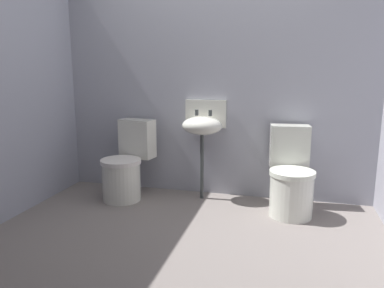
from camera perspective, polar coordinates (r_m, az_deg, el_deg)
The scene contains 6 objects.
ground_plane at distance 3.04m, azimuth -1.39°, elevation -14.86°, with size 3.57×2.66×0.08m, color slate.
wall_back at distance 3.87m, azimuth 3.39°, elevation 9.45°, with size 3.57×0.10×2.34m, color #9C9EAA.
wall_left at distance 3.62m, azimuth -27.00°, elevation 8.06°, with size 0.10×2.46×2.34m, color #9598A8.
toilet_left at distance 3.87m, azimuth -9.96°, elevation -3.44°, with size 0.49×0.65×0.78m.
toilet_right at distance 3.53m, azimuth 14.78°, elevation -5.11°, with size 0.45×0.63×0.78m.
sink at distance 3.71m, azimuth 1.64°, elevation 2.94°, with size 0.42×0.35×0.99m.
Camera 1 is at (0.75, -2.61, 1.32)m, focal length 35.08 mm.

